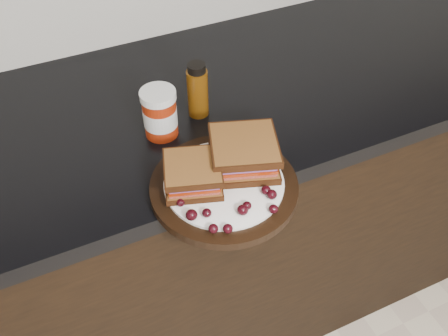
# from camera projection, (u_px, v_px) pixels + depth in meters

# --- Properties ---
(base_cabinets) EXTENTS (3.96, 0.58, 0.86)m
(base_cabinets) POSITION_uv_depth(u_px,v_px,m) (140.00, 248.00, 1.42)
(base_cabinets) COLOR black
(base_cabinets) RESTS_ON ground_plane
(countertop) EXTENTS (3.98, 0.60, 0.04)m
(countertop) POSITION_uv_depth(u_px,v_px,m) (116.00, 129.00, 1.10)
(countertop) COLOR black
(countertop) RESTS_ON base_cabinets
(plate) EXTENTS (0.28, 0.28, 0.02)m
(plate) POSITION_uv_depth(u_px,v_px,m) (224.00, 187.00, 0.94)
(plate) COLOR black
(plate) RESTS_ON countertop
(sandwich_left) EXTENTS (0.13, 0.13, 0.05)m
(sandwich_left) POSITION_uv_depth(u_px,v_px,m) (193.00, 174.00, 0.91)
(sandwich_left) COLOR brown
(sandwich_left) RESTS_ON plate
(sandwich_right) EXTENTS (0.16, 0.16, 0.06)m
(sandwich_right) POSITION_uv_depth(u_px,v_px,m) (244.00, 153.00, 0.94)
(sandwich_right) COLOR brown
(sandwich_right) RESTS_ON plate
(grape_0) EXTENTS (0.02, 0.02, 0.02)m
(grape_0) POSITION_uv_depth(u_px,v_px,m) (192.00, 215.00, 0.86)
(grape_0) COLOR black
(grape_0) RESTS_ON plate
(grape_1) EXTENTS (0.02, 0.02, 0.02)m
(grape_1) POSITION_uv_depth(u_px,v_px,m) (207.00, 213.00, 0.87)
(grape_1) COLOR black
(grape_1) RESTS_ON plate
(grape_2) EXTENTS (0.02, 0.02, 0.02)m
(grape_2) POSITION_uv_depth(u_px,v_px,m) (213.00, 229.00, 0.84)
(grape_2) COLOR black
(grape_2) RESTS_ON plate
(grape_3) EXTENTS (0.02, 0.02, 0.02)m
(grape_3) POSITION_uv_depth(u_px,v_px,m) (228.00, 229.00, 0.84)
(grape_3) COLOR black
(grape_3) RESTS_ON plate
(grape_4) EXTENTS (0.02, 0.02, 0.02)m
(grape_4) POSITION_uv_depth(u_px,v_px,m) (243.00, 210.00, 0.87)
(grape_4) COLOR black
(grape_4) RESTS_ON plate
(grape_5) EXTENTS (0.02, 0.02, 0.02)m
(grape_5) POSITION_uv_depth(u_px,v_px,m) (247.00, 206.00, 0.88)
(grape_5) COLOR black
(grape_5) RESTS_ON plate
(grape_6) EXTENTS (0.02, 0.02, 0.02)m
(grape_6) POSITION_uv_depth(u_px,v_px,m) (273.00, 209.00, 0.87)
(grape_6) COLOR black
(grape_6) RESTS_ON plate
(grape_7) EXTENTS (0.02, 0.02, 0.02)m
(grape_7) POSITION_uv_depth(u_px,v_px,m) (272.00, 194.00, 0.90)
(grape_7) COLOR black
(grape_7) RESTS_ON plate
(grape_8) EXTENTS (0.02, 0.02, 0.02)m
(grape_8) POSITION_uv_depth(u_px,v_px,m) (266.00, 190.00, 0.90)
(grape_8) COLOR black
(grape_8) RESTS_ON plate
(grape_9) EXTENTS (0.02, 0.02, 0.02)m
(grape_9) POSITION_uv_depth(u_px,v_px,m) (259.00, 175.00, 0.93)
(grape_9) COLOR black
(grape_9) RESTS_ON plate
(grape_10) EXTENTS (0.02, 0.02, 0.02)m
(grape_10) POSITION_uv_depth(u_px,v_px,m) (266.00, 162.00, 0.96)
(grape_10) COLOR black
(grape_10) RESTS_ON plate
(grape_11) EXTENTS (0.02, 0.02, 0.02)m
(grape_11) POSITION_uv_depth(u_px,v_px,m) (247.00, 165.00, 0.95)
(grape_11) COLOR black
(grape_11) RESTS_ON plate
(grape_12) EXTENTS (0.02, 0.02, 0.02)m
(grape_12) POSITION_uv_depth(u_px,v_px,m) (243.00, 156.00, 0.96)
(grape_12) COLOR black
(grape_12) RESTS_ON plate
(grape_13) EXTENTS (0.02, 0.02, 0.01)m
(grape_13) POSITION_uv_depth(u_px,v_px,m) (187.00, 165.00, 0.95)
(grape_13) COLOR black
(grape_13) RESTS_ON plate
(grape_14) EXTENTS (0.02, 0.02, 0.02)m
(grape_14) POSITION_uv_depth(u_px,v_px,m) (179.00, 182.00, 0.92)
(grape_14) COLOR black
(grape_14) RESTS_ON plate
(grape_15) EXTENTS (0.02, 0.02, 0.02)m
(grape_15) POSITION_uv_depth(u_px,v_px,m) (188.00, 187.00, 0.91)
(grape_15) COLOR black
(grape_15) RESTS_ON plate
(grape_16) EXTENTS (0.02, 0.02, 0.01)m
(grape_16) POSITION_uv_depth(u_px,v_px,m) (181.00, 203.00, 0.88)
(grape_16) COLOR black
(grape_16) RESTS_ON plate
(grape_17) EXTENTS (0.02, 0.02, 0.02)m
(grape_17) POSITION_uv_depth(u_px,v_px,m) (188.00, 169.00, 0.94)
(grape_17) COLOR black
(grape_17) RESTS_ON plate
(grape_18) EXTENTS (0.02, 0.02, 0.02)m
(grape_18) POSITION_uv_depth(u_px,v_px,m) (181.00, 182.00, 0.92)
(grape_18) COLOR black
(grape_18) RESTS_ON plate
(grape_19) EXTENTS (0.02, 0.02, 0.02)m
(grape_19) POSITION_uv_depth(u_px,v_px,m) (180.00, 188.00, 0.91)
(grape_19) COLOR black
(grape_19) RESTS_ON plate
(condiment_jar) EXTENTS (0.08, 0.08, 0.11)m
(condiment_jar) POSITION_uv_depth(u_px,v_px,m) (160.00, 113.00, 1.02)
(condiment_jar) COLOR #95230A
(condiment_jar) RESTS_ON countertop
(oil_bottle) EXTENTS (0.05, 0.05, 0.13)m
(oil_bottle) POSITION_uv_depth(u_px,v_px,m) (198.00, 90.00, 1.07)
(oil_bottle) COLOR #542E08
(oil_bottle) RESTS_ON countertop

